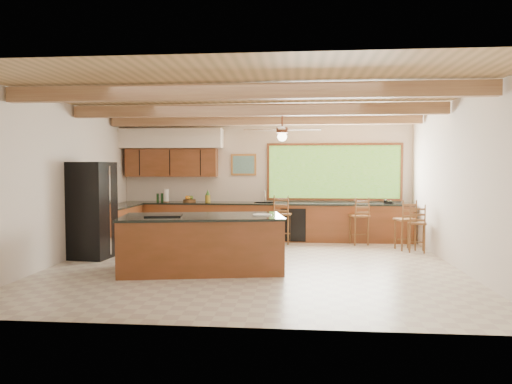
{
  "coord_description": "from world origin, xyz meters",
  "views": [
    {
      "loc": [
        0.77,
        -8.17,
        1.76
      ],
      "look_at": [
        -0.02,
        0.8,
        1.29
      ],
      "focal_mm": 32.0,
      "sensor_mm": 36.0,
      "label": 1
    }
  ],
  "objects": [
    {
      "name": "island",
      "position": [
        -0.84,
        -0.49,
        0.48
      ],
      "size": [
        2.91,
        1.73,
        0.97
      ],
      "rotation": [
        0.0,
        0.0,
        0.17
      ],
      "color": "brown",
      "rests_on": "ground"
    },
    {
      "name": "refrigerator",
      "position": [
        -3.22,
        0.4,
        0.94
      ],
      "size": [
        0.8,
        0.78,
        1.88
      ],
      "rotation": [
        0.0,
        0.0,
        -0.1
      ],
      "color": "black",
      "rests_on": "ground"
    },
    {
      "name": "bar_stool_c",
      "position": [
        3.12,
        1.79,
        0.64
      ],
      "size": [
        0.48,
        0.48,
        1.09
      ],
      "rotation": [
        0.0,
        0.0,
        0.27
      ],
      "color": "brown",
      "rests_on": "ground"
    },
    {
      "name": "ground",
      "position": [
        0.0,
        0.0,
        0.0
      ],
      "size": [
        7.2,
        7.2,
        0.0
      ],
      "primitive_type": "plane",
      "color": "beige",
      "rests_on": "ground"
    },
    {
      "name": "counter_run",
      "position": [
        -0.82,
        2.52,
        0.46
      ],
      "size": [
        7.12,
        3.1,
        1.24
      ],
      "color": "brown",
      "rests_on": "ground"
    },
    {
      "name": "room_shell",
      "position": [
        -0.17,
        0.65,
        2.21
      ],
      "size": [
        7.27,
        6.54,
        3.02
      ],
      "color": "beige",
      "rests_on": "ground"
    },
    {
      "name": "bar_stool_d",
      "position": [
        3.3,
        1.55,
        0.6
      ],
      "size": [
        0.43,
        0.43,
        1.02
      ],
      "rotation": [
        0.0,
        0.0,
        -0.19
      ],
      "color": "brown",
      "rests_on": "ground"
    },
    {
      "name": "bar_stool_a",
      "position": [
        0.45,
        2.39,
        0.68
      ],
      "size": [
        0.46,
        0.46,
        1.14
      ],
      "rotation": [
        0.0,
        0.0,
        -0.13
      ],
      "color": "brown",
      "rests_on": "ground"
    },
    {
      "name": "bar_stool_b",
      "position": [
        2.22,
        2.39,
        0.65
      ],
      "size": [
        0.48,
        0.48,
        1.1
      ],
      "rotation": [
        0.0,
        0.0,
        0.25
      ],
      "color": "brown",
      "rests_on": "ground"
    }
  ]
}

